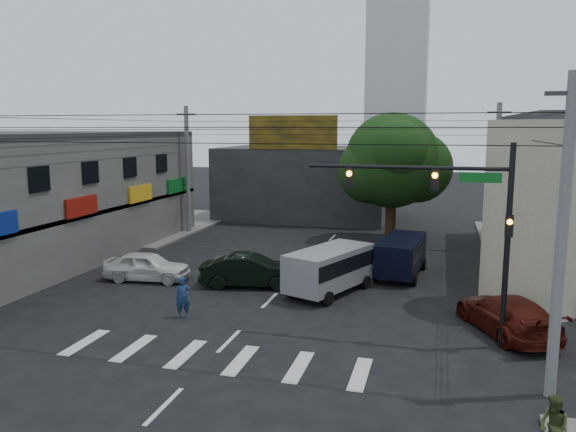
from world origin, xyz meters
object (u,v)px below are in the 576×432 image
at_px(utility_pole_far_left, 188,171).
at_px(white_compact, 147,266).
at_px(traffic_gantry, 458,211).
at_px(silver_minivan, 329,271).
at_px(utility_pole_near_right, 562,241).
at_px(traffic_officer, 183,298).
at_px(navy_van, 401,257).
at_px(pedestrian_olive, 554,427).
at_px(maroon_sedan, 507,314).
at_px(utility_pole_far_right, 495,177).
at_px(dark_sedan, 251,271).
at_px(street_tree, 392,161).

relative_size(utility_pole_far_left, white_compact, 2.05).
xyz_separation_m(traffic_gantry, silver_minivan, (-5.48, 4.90, -3.78)).
xyz_separation_m(utility_pole_near_right, traffic_officer, (-13.23, 3.41, -3.75)).
xyz_separation_m(navy_van, pedestrian_olive, (4.63, -15.75, -0.23)).
xyz_separation_m(maroon_sedan, silver_minivan, (-7.46, 3.38, 0.31)).
height_order(maroon_sedan, navy_van, navy_van).
distance_m(utility_pole_far_right, pedestrian_olive, 24.11).
bearing_deg(traffic_gantry, dark_sedan, 152.22).
bearing_deg(street_tree, navy_van, -81.37).
distance_m(utility_pole_far_right, maroon_sedan, 15.97).
distance_m(utility_pole_near_right, utility_pole_far_right, 20.50).
relative_size(dark_sedan, pedestrian_olive, 3.33).
bearing_deg(utility_pole_near_right, navy_van, 112.39).
distance_m(white_compact, pedestrian_olive, 20.45).
relative_size(traffic_gantry, white_compact, 1.60).
height_order(utility_pole_far_right, navy_van, utility_pole_far_right).
bearing_deg(silver_minivan, dark_sedan, 111.48).
bearing_deg(white_compact, street_tree, -45.61).
bearing_deg(navy_van, utility_pole_far_right, -26.77).
bearing_deg(utility_pole_far_right, pedestrian_olive, -91.20).
relative_size(navy_van, traffic_officer, 3.03).
relative_size(utility_pole_near_right, utility_pole_far_left, 1.00).
distance_m(utility_pole_far_right, navy_van, 10.21).
xyz_separation_m(traffic_gantry, utility_pole_far_left, (-18.32, 17.00, -0.23)).
xyz_separation_m(white_compact, navy_van, (12.36, 4.35, 0.26)).
bearing_deg(traffic_gantry, utility_pole_far_right, 81.06).
distance_m(traffic_gantry, utility_pole_near_right, 4.41).
xyz_separation_m(white_compact, traffic_officer, (4.25, -4.68, 0.11)).
xyz_separation_m(utility_pole_far_left, maroon_sedan, (20.30, -15.48, -3.86)).
xyz_separation_m(utility_pole_far_left, dark_sedan, (8.94, -12.06, -3.80)).
bearing_deg(traffic_gantry, street_tree, 101.99).
xyz_separation_m(utility_pole_far_right, silver_minivan, (-8.15, -12.10, -3.55)).
xyz_separation_m(utility_pole_far_right, dark_sedan, (-12.06, -12.06, -3.80)).
bearing_deg(street_tree, silver_minivan, -97.20).
relative_size(street_tree, utility_pole_far_right, 0.95).
relative_size(traffic_gantry, silver_minivan, 1.36).
bearing_deg(utility_pole_far_left, pedestrian_olive, -49.26).
bearing_deg(navy_van, traffic_gantry, -158.98).
bearing_deg(dark_sedan, silver_minivan, -102.30).
height_order(white_compact, pedestrian_olive, pedestrian_olive).
xyz_separation_m(street_tree, traffic_officer, (-6.73, -18.09, -4.63)).
height_order(street_tree, maroon_sedan, street_tree).
bearing_deg(pedestrian_olive, traffic_gantry, 162.80).
height_order(street_tree, traffic_officer, street_tree).
bearing_deg(utility_pole_far_left, dark_sedan, -53.46).
relative_size(traffic_gantry, maroon_sedan, 1.31).
bearing_deg(silver_minivan, pedestrian_olive, -124.74).
xyz_separation_m(silver_minivan, navy_van, (3.03, 4.05, -0.05)).
bearing_deg(utility_pole_near_right, pedestrian_olive, -98.61).
bearing_deg(utility_pole_far_right, street_tree, 171.25).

